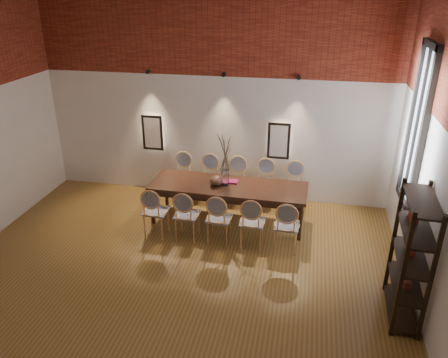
% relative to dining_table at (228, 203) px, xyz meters
% --- Properties ---
extents(floor, '(7.00, 7.00, 0.02)m').
position_rel_dining_table_xyz_m(floor, '(-0.49, -2.39, -0.39)').
color(floor, olive).
rests_on(floor, ground).
extents(wall_back, '(7.00, 0.10, 4.00)m').
position_rel_dining_table_xyz_m(wall_back, '(-0.49, 1.16, 1.62)').
color(wall_back, silver).
rests_on(wall_back, ground).
extents(brick_band_back, '(7.00, 0.02, 1.50)m').
position_rel_dining_table_xyz_m(brick_band_back, '(-0.49, 1.09, 2.88)').
color(brick_band_back, maroon).
rests_on(brick_band_back, ground).
extents(niche_left, '(0.36, 0.06, 0.66)m').
position_rel_dining_table_xyz_m(niche_left, '(-1.79, 1.06, 0.93)').
color(niche_left, '#FFEAC6').
rests_on(niche_left, wall_back).
extents(niche_right, '(0.36, 0.06, 0.66)m').
position_rel_dining_table_xyz_m(niche_right, '(0.81, 1.06, 0.93)').
color(niche_right, '#FFEAC6').
rests_on(niche_right, wall_back).
extents(spot_fixture_left, '(0.08, 0.10, 0.08)m').
position_rel_dining_table_xyz_m(spot_fixture_left, '(-1.79, 1.03, 2.17)').
color(spot_fixture_left, black).
rests_on(spot_fixture_left, wall_back).
extents(spot_fixture_mid, '(0.08, 0.10, 0.08)m').
position_rel_dining_table_xyz_m(spot_fixture_mid, '(-0.29, 1.03, 2.17)').
color(spot_fixture_mid, black).
rests_on(spot_fixture_mid, wall_back).
extents(spot_fixture_right, '(0.08, 0.10, 0.08)m').
position_rel_dining_table_xyz_m(spot_fixture_right, '(1.11, 1.03, 2.17)').
color(spot_fixture_right, black).
rests_on(spot_fixture_right, wall_back).
extents(window_glass, '(0.02, 0.78, 2.38)m').
position_rel_dining_table_xyz_m(window_glass, '(2.97, -0.39, 1.77)').
color(window_glass, silver).
rests_on(window_glass, wall_right).
extents(window_frame, '(0.08, 0.90, 2.50)m').
position_rel_dining_table_xyz_m(window_frame, '(2.95, -0.39, 1.77)').
color(window_frame, black).
rests_on(window_frame, wall_right).
extents(window_mullion, '(0.06, 0.06, 2.40)m').
position_rel_dining_table_xyz_m(window_mullion, '(2.95, -0.39, 1.77)').
color(window_mullion, black).
rests_on(window_mullion, wall_right).
extents(dining_table, '(2.89, 0.98, 0.75)m').
position_rel_dining_table_xyz_m(dining_table, '(0.00, 0.00, 0.00)').
color(dining_table, '#341A11').
rests_on(dining_table, floor).
extents(chair_near_a, '(0.45, 0.45, 0.94)m').
position_rel_dining_table_xyz_m(chair_near_a, '(-1.16, -0.72, 0.09)').
color(chair_near_a, tan).
rests_on(chair_near_a, floor).
extents(chair_near_b, '(0.45, 0.45, 0.94)m').
position_rel_dining_table_xyz_m(chair_near_b, '(-0.59, -0.73, 0.09)').
color(chair_near_b, tan).
rests_on(chair_near_b, floor).
extents(chair_near_c, '(0.45, 0.45, 0.94)m').
position_rel_dining_table_xyz_m(chair_near_c, '(-0.02, -0.74, 0.09)').
color(chair_near_c, tan).
rests_on(chair_near_c, floor).
extents(chair_near_d, '(0.45, 0.45, 0.94)m').
position_rel_dining_table_xyz_m(chair_near_d, '(0.56, -0.75, 0.09)').
color(chair_near_d, tan).
rests_on(chair_near_d, floor).
extents(chair_near_e, '(0.45, 0.45, 0.94)m').
position_rel_dining_table_xyz_m(chair_near_e, '(1.13, -0.76, 0.09)').
color(chair_near_e, tan).
rests_on(chair_near_e, floor).
extents(chair_far_a, '(0.45, 0.45, 0.94)m').
position_rel_dining_table_xyz_m(chair_far_a, '(-1.13, 0.76, 0.09)').
color(chair_far_a, tan).
rests_on(chair_far_a, floor).
extents(chair_far_b, '(0.45, 0.45, 0.94)m').
position_rel_dining_table_xyz_m(chair_far_b, '(-0.56, 0.75, 0.09)').
color(chair_far_b, tan).
rests_on(chair_far_b, floor).
extents(chair_far_c, '(0.45, 0.45, 0.94)m').
position_rel_dining_table_xyz_m(chair_far_c, '(0.02, 0.74, 0.09)').
color(chair_far_c, tan).
rests_on(chair_far_c, floor).
extents(chair_far_d, '(0.45, 0.45, 0.94)m').
position_rel_dining_table_xyz_m(chair_far_d, '(0.59, 0.73, 0.09)').
color(chair_far_d, tan).
rests_on(chair_far_d, floor).
extents(chair_far_e, '(0.45, 0.45, 0.94)m').
position_rel_dining_table_xyz_m(chair_far_e, '(1.16, 0.72, 0.09)').
color(chair_far_e, tan).
rests_on(chair_far_e, floor).
extents(vase, '(0.14, 0.14, 0.30)m').
position_rel_dining_table_xyz_m(vase, '(-0.06, 0.00, 0.53)').
color(vase, silver).
rests_on(vase, dining_table).
extents(dried_branches, '(0.50, 0.50, 0.70)m').
position_rel_dining_table_xyz_m(dried_branches, '(-0.06, 0.00, 0.98)').
color(dried_branches, brown).
rests_on(dried_branches, vase).
extents(bowl, '(0.24, 0.24, 0.18)m').
position_rel_dining_table_xyz_m(bowl, '(-0.21, -0.05, 0.46)').
color(bowl, brown).
rests_on(bowl, dining_table).
extents(book, '(0.26, 0.19, 0.03)m').
position_rel_dining_table_xyz_m(book, '(0.02, 0.14, 0.39)').
color(book, maroon).
rests_on(book, dining_table).
extents(shelving_rack, '(0.43, 1.02, 1.80)m').
position_rel_dining_table_xyz_m(shelving_rack, '(2.79, -2.01, 0.53)').
color(shelving_rack, black).
rests_on(shelving_rack, floor).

